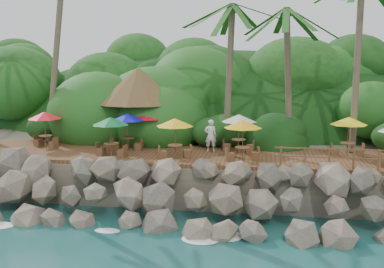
# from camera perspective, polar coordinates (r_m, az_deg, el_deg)

# --- Properties ---
(ground) EXTENTS (140.00, 140.00, 0.00)m
(ground) POSITION_cam_1_polar(r_m,az_deg,el_deg) (19.61, -2.79, -12.71)
(ground) COLOR #19514F
(ground) RESTS_ON ground
(land_base) EXTENTS (32.00, 25.20, 2.10)m
(land_base) POSITION_cam_1_polar(r_m,az_deg,el_deg) (34.58, 2.58, -1.19)
(land_base) COLOR gray
(land_base) RESTS_ON ground
(jungle_hill) EXTENTS (44.80, 28.00, 15.40)m
(jungle_hill) POSITION_cam_1_polar(r_m,az_deg,el_deg) (42.11, 3.70, -0.75)
(jungle_hill) COLOR #143811
(jungle_hill) RESTS_ON ground
(seawall) EXTENTS (29.00, 4.00, 2.30)m
(seawall) POSITION_cam_1_polar(r_m,az_deg,el_deg) (21.08, -1.71, -7.80)
(seawall) COLOR gray
(seawall) RESTS_ON ground
(terrace) EXTENTS (26.00, 5.00, 0.20)m
(terrace) POSITION_cam_1_polar(r_m,az_deg,el_deg) (24.63, 0.00, -2.76)
(terrace) COLOR brown
(terrace) RESTS_ON land_base
(jungle_foliage) EXTENTS (44.00, 16.00, 12.00)m
(jungle_foliage) POSITION_cam_1_polar(r_m,az_deg,el_deg) (33.81, 2.37, -3.25)
(jungle_foliage) COLOR #143811
(jungle_foliage) RESTS_ON ground
(foam_line) EXTENTS (25.20, 0.80, 0.06)m
(foam_line) POSITION_cam_1_polar(r_m,az_deg,el_deg) (19.87, -2.62, -12.31)
(foam_line) COLOR white
(foam_line) RESTS_ON ground
(palapa) EXTENTS (5.25, 5.25, 4.60)m
(palapa) POSITION_cam_1_polar(r_m,az_deg,el_deg) (28.14, -6.70, 6.08)
(palapa) COLOR brown
(palapa) RESTS_ON ground
(dining_clusters) EXTENTS (23.81, 4.81, 2.08)m
(dining_clusters) POSITION_cam_1_polar(r_m,az_deg,el_deg) (24.31, -2.02, 1.46)
(dining_clusters) COLOR brown
(dining_clusters) RESTS_ON terrace
(railing) EXTENTS (6.10, 0.10, 1.00)m
(railing) POSITION_cam_1_polar(r_m,az_deg,el_deg) (22.20, 18.20, -2.71)
(railing) COLOR brown
(railing) RESTS_ON terrace
(waiter) EXTENTS (0.73, 0.55, 1.80)m
(waiter) POSITION_cam_1_polar(r_m,az_deg,el_deg) (25.09, 2.35, -0.21)
(waiter) COLOR white
(waiter) RESTS_ON terrace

